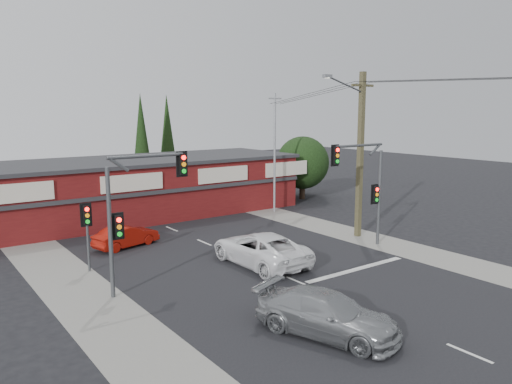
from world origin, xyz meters
TOP-DOWN VIEW (x-y plane):
  - ground at (0.00, 0.00)m, footprint 120.00×120.00m
  - road_strip at (0.00, 5.00)m, footprint 14.00×70.00m
  - verge_left at (-8.50, 5.00)m, footprint 3.00×70.00m
  - verge_right at (8.50, 5.00)m, footprint 3.00×70.00m
  - stop_line at (3.50, -1.50)m, footprint 6.50×0.35m
  - white_suv at (0.19, 2.00)m, footprint 2.73×5.91m
  - silver_suv at (-2.74, -5.83)m, footprint 3.77×5.60m
  - red_sedan at (-4.06, 9.14)m, footprint 4.03×2.25m
  - lane_dashes at (0.00, -1.14)m, footprint 0.12×35.32m
  - shop_building at (-0.99, 16.99)m, footprint 27.30×8.40m
  - tree_cluster at (14.69, 15.44)m, footprint 5.90×5.10m
  - conifer_near at (3.50, 24.00)m, footprint 1.80×1.80m
  - conifer_far at (7.00, 26.00)m, footprint 1.80×1.80m
  - traffic_mast_left at (-6.43, 2.00)m, footprint 3.77×0.27m
  - traffic_mast_right at (6.86, 1.00)m, footprint 3.96×0.27m
  - pedestal_signal at (-7.20, 6.01)m, footprint 0.55×0.27m
  - utility_pole at (8.36, 2.99)m, footprint 4.38×0.59m
  - steel_pole at (9.00, 12.00)m, footprint 1.20×0.16m
  - power_lines at (8.47, -2.47)m, footprint 2.01×29.00m

SIDE VIEW (x-z plane):
  - ground at x=0.00m, z-range 0.00..0.00m
  - road_strip at x=0.00m, z-range 0.00..0.01m
  - verge_left at x=-8.50m, z-range 0.00..0.02m
  - verge_right at x=8.50m, z-range 0.00..0.02m
  - stop_line at x=3.50m, z-range 0.01..0.02m
  - lane_dashes at x=0.00m, z-range 0.01..0.02m
  - red_sedan at x=-4.06m, z-range 0.00..1.26m
  - silver_suv at x=-2.74m, z-range 0.00..1.51m
  - white_suv at x=0.19m, z-range 0.00..1.64m
  - shop_building at x=-0.99m, z-range 0.02..4.25m
  - pedestal_signal at x=-7.20m, z-range 0.72..4.09m
  - tree_cluster at x=14.69m, z-range 0.15..5.65m
  - traffic_mast_left at x=-6.43m, z-range 0.94..6.92m
  - traffic_mast_right at x=6.86m, z-range 0.96..6.93m
  - steel_pole at x=9.00m, z-range 0.20..9.20m
  - utility_pole at x=8.36m, z-range 0.40..10.40m
  - conifer_near at x=3.50m, z-range 0.85..10.10m
  - conifer_far at x=7.00m, z-range 0.85..10.10m
  - power_lines at x=8.47m, z-range 8.43..9.65m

